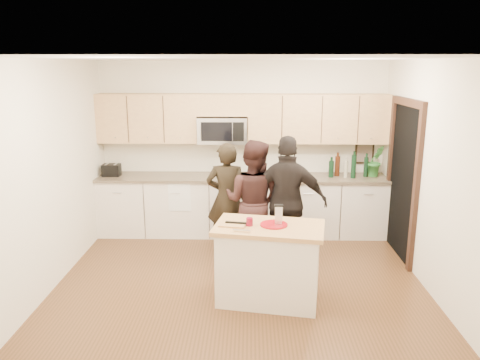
{
  "coord_description": "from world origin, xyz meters",
  "views": [
    {
      "loc": [
        0.12,
        -5.42,
        2.63
      ],
      "look_at": [
        -0.01,
        0.35,
        1.21
      ],
      "focal_mm": 35.0,
      "sensor_mm": 36.0,
      "label": 1
    }
  ],
  "objects_px": {
    "woman_left": "(227,199)",
    "woman_center": "(253,201)",
    "woman_right": "(288,202)",
    "island": "(269,263)",
    "toaster": "(111,170)"
  },
  "relations": [
    {
      "from": "woman_left",
      "to": "woman_center",
      "type": "distance_m",
      "value": 0.45
    },
    {
      "from": "woman_right",
      "to": "island",
      "type": "bearing_deg",
      "value": 81.8
    },
    {
      "from": "island",
      "to": "woman_right",
      "type": "relative_size",
      "value": 0.74
    },
    {
      "from": "island",
      "to": "woman_left",
      "type": "relative_size",
      "value": 0.81
    },
    {
      "from": "toaster",
      "to": "woman_right",
      "type": "relative_size",
      "value": 0.15
    },
    {
      "from": "toaster",
      "to": "woman_center",
      "type": "bearing_deg",
      "value": -24.94
    },
    {
      "from": "toaster",
      "to": "woman_center",
      "type": "distance_m",
      "value": 2.45
    },
    {
      "from": "toaster",
      "to": "woman_center",
      "type": "height_order",
      "value": "woman_center"
    },
    {
      "from": "island",
      "to": "woman_right",
      "type": "bearing_deg",
      "value": 84.12
    },
    {
      "from": "woman_center",
      "to": "woman_right",
      "type": "relative_size",
      "value": 0.96
    },
    {
      "from": "woman_center",
      "to": "woman_left",
      "type": "bearing_deg",
      "value": -14.21
    },
    {
      "from": "island",
      "to": "woman_right",
      "type": "height_order",
      "value": "woman_right"
    },
    {
      "from": "woman_left",
      "to": "woman_right",
      "type": "xyz_separation_m",
      "value": [
        0.82,
        -0.41,
        0.08
      ]
    },
    {
      "from": "woman_left",
      "to": "woman_right",
      "type": "relative_size",
      "value": 0.91
    },
    {
      "from": "island",
      "to": "woman_left",
      "type": "height_order",
      "value": "woman_left"
    }
  ]
}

